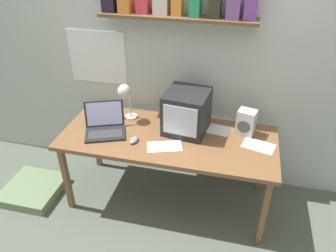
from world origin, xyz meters
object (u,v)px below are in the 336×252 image
at_px(laptop, 105,125).
at_px(printed_handout, 219,130).
at_px(corner_desk, 168,141).
at_px(loose_paper_near_monitor, 164,146).
at_px(juice_glass, 115,112).
at_px(space_heater, 246,122).
at_px(crt_monitor, 187,112).
at_px(open_notebook, 259,146).
at_px(desk_lamp, 125,94).
at_px(floor_cushion, 33,189).
at_px(computer_mouse, 134,140).

relative_size(laptop, printed_handout, 1.99).
bearing_deg(corner_desk, loose_paper_near_monitor, -87.11).
xyz_separation_m(juice_glass, space_heater, (1.15, 0.01, 0.06)).
height_order(crt_monitor, printed_handout, crt_monitor).
xyz_separation_m(printed_handout, open_notebook, (0.33, -0.16, 0.00)).
distance_m(desk_lamp, juice_glass, 0.23).
distance_m(juice_glass, loose_paper_near_monitor, 0.64).
xyz_separation_m(crt_monitor, open_notebook, (0.61, -0.10, -0.17)).
bearing_deg(crt_monitor, space_heater, 12.84).
height_order(space_heater, floor_cushion, space_heater).
relative_size(laptop, computer_mouse, 3.65).
bearing_deg(laptop, printed_handout, -7.51).
relative_size(corner_desk, printed_handout, 8.68).
bearing_deg(space_heater, printed_handout, -165.51).
relative_size(corner_desk, crt_monitor, 4.50).
relative_size(laptop, floor_cushion, 0.81).
bearing_deg(open_notebook, crt_monitor, 170.33).
bearing_deg(crt_monitor, corner_desk, -126.42).
relative_size(corner_desk, juice_glass, 15.02).
bearing_deg(space_heater, floor_cushion, -152.46).
xyz_separation_m(crt_monitor, printed_handout, (0.27, 0.05, -0.17)).
bearing_deg(corner_desk, computer_mouse, -150.46).
relative_size(computer_mouse, printed_handout, 0.55).
distance_m(space_heater, floor_cushion, 2.08).
height_order(corner_desk, desk_lamp, desk_lamp).
bearing_deg(printed_handout, corner_desk, -154.55).
xyz_separation_m(corner_desk, floor_cushion, (-1.27, -0.24, -0.60)).
bearing_deg(desk_lamp, space_heater, 21.95).
distance_m(crt_monitor, open_notebook, 0.64).
relative_size(crt_monitor, juice_glass, 3.34).
bearing_deg(open_notebook, laptop, -176.44).
bearing_deg(loose_paper_near_monitor, computer_mouse, 177.88).
bearing_deg(desk_lamp, floor_cushion, -133.45).
distance_m(printed_handout, open_notebook, 0.37).
relative_size(crt_monitor, printed_handout, 1.93).
xyz_separation_m(juice_glass, computer_mouse, (0.28, -0.33, -0.04)).
xyz_separation_m(desk_lamp, open_notebook, (1.15, -0.14, -0.25)).
bearing_deg(crt_monitor, loose_paper_near_monitor, -106.00).
bearing_deg(desk_lamp, juice_glass, -166.76).
height_order(laptop, floor_cushion, laptop).
relative_size(crt_monitor, desk_lamp, 1.13).
height_order(crt_monitor, loose_paper_near_monitor, crt_monitor).
bearing_deg(open_notebook, juice_glass, 173.17).
height_order(crt_monitor, juice_glass, crt_monitor).
height_order(desk_lamp, floor_cushion, desk_lamp).
distance_m(juice_glass, space_heater, 1.15).
relative_size(computer_mouse, loose_paper_near_monitor, 0.36).
bearing_deg(corner_desk, crt_monitor, 47.07).
relative_size(corner_desk, floor_cushion, 3.54).
distance_m(laptop, juice_glass, 0.23).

